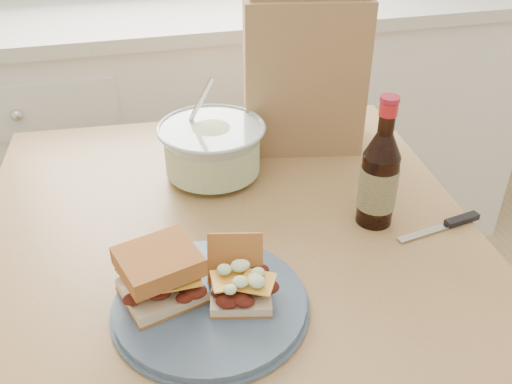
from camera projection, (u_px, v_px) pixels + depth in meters
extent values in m
cube|color=white|center=(186.00, 139.00, 2.10)|extent=(2.40, 0.60, 0.90)
cube|color=silver|center=(177.00, 10.00, 1.84)|extent=(2.50, 0.64, 0.04)
cube|color=#AE7D52|center=(227.00, 232.00, 1.11)|extent=(1.00, 1.00, 0.04)
cube|color=#AE7D52|center=(64.00, 270.00, 1.61)|extent=(0.07, 0.07, 0.74)
cube|color=#AE7D52|center=(348.00, 238.00, 1.73)|extent=(0.07, 0.07, 0.74)
cylinder|color=#455870|center=(211.00, 304.00, 0.90)|extent=(0.30, 0.30, 0.02)
cube|color=beige|center=(162.00, 290.00, 0.90)|extent=(0.14, 0.13, 0.02)
cube|color=#F5A731|center=(160.00, 273.00, 0.88)|extent=(0.08, 0.08, 0.00)
cube|color=#A15B2A|center=(158.00, 261.00, 0.87)|extent=(0.14, 0.13, 0.03)
cube|color=beige|center=(241.00, 294.00, 0.89)|extent=(0.11, 0.11, 0.02)
cube|color=#F5A731|center=(241.00, 280.00, 0.88)|extent=(0.07, 0.07, 0.00)
cube|color=#A15B2A|center=(235.00, 258.00, 0.92)|extent=(0.10, 0.08, 0.08)
cone|color=#B3C1BD|center=(212.00, 152.00, 1.22)|extent=(0.22, 0.22, 0.12)
cylinder|color=beige|center=(212.00, 154.00, 1.22)|extent=(0.20, 0.20, 0.08)
torus|color=#B3C1BD|center=(211.00, 128.00, 1.19)|extent=(0.23, 0.23, 0.01)
cylinder|color=silver|center=(198.00, 106.00, 1.19)|extent=(0.07, 0.07, 0.15)
cylinder|color=black|center=(377.00, 189.00, 1.07)|extent=(0.07, 0.07, 0.14)
cone|color=black|center=(384.00, 145.00, 1.02)|extent=(0.07, 0.07, 0.04)
cylinder|color=black|center=(387.00, 118.00, 0.99)|extent=(0.03, 0.03, 0.06)
cylinder|color=red|center=(389.00, 109.00, 0.98)|extent=(0.03, 0.03, 0.02)
cylinder|color=#AA1F37|center=(390.00, 99.00, 0.97)|extent=(0.03, 0.03, 0.01)
cylinder|color=#333A1D|center=(378.00, 187.00, 1.06)|extent=(0.07, 0.07, 0.08)
cube|color=silver|center=(427.00, 232.00, 1.07)|extent=(0.13, 0.04, 0.00)
cube|color=black|center=(462.00, 220.00, 1.10)|extent=(0.08, 0.03, 0.01)
cube|color=#AC7F53|center=(303.00, 71.00, 1.29)|extent=(0.30, 0.22, 0.35)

